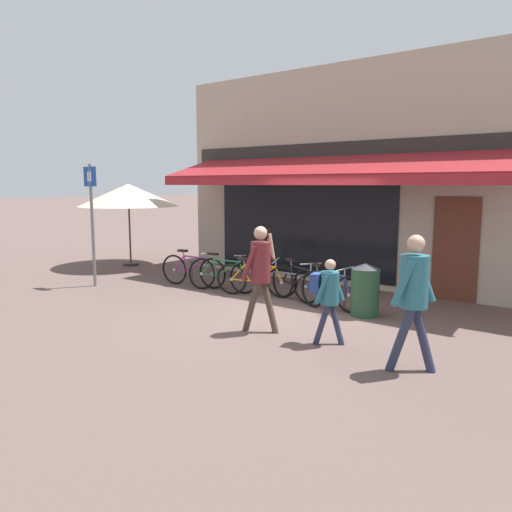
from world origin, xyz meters
The scene contains 14 objects.
ground_plane centered at (0.00, 0.00, 0.00)m, with size 160.00×160.00×0.00m, color brown.
shop_front centered at (-0.43, 4.46, 2.52)m, with size 8.91×4.64×5.04m.
bike_rack_rail centered at (-1.19, 0.98, 0.48)m, with size 4.12×0.04×0.57m.
bicycle_purple centered at (-2.96, 0.78, 0.38)m, with size 1.78×0.52×0.85m.
bicycle_green centered at (-2.08, 0.81, 0.38)m, with size 1.76×0.63×0.86m.
bicycle_orange centered at (-1.17, 0.84, 0.37)m, with size 1.71×0.70×0.83m.
bicycle_black centered at (-0.21, 0.95, 0.38)m, with size 1.63×0.68×0.85m.
bicycle_blue centered at (0.52, 0.85, 0.38)m, with size 1.72×0.52×0.84m.
pedestrian_adult centered at (0.43, -1.14, 1.06)m, with size 0.56×0.54×1.71m.
pedestrian_child centered at (1.58, -1.05, 0.80)m, with size 0.50×0.49×1.28m.
pedestrian_second_adult centered at (2.96, -1.36, 1.07)m, with size 0.57×0.63×1.75m.
litter_bin centered at (1.33, 0.79, 0.48)m, with size 0.51×0.51×0.96m.
parking_sign centered at (-4.81, -0.56, 1.69)m, with size 0.44×0.07×2.80m.
cafe_parasol centered at (-6.57, 1.88, 2.03)m, with size 2.85×2.85×2.36m.
Camera 1 is at (5.07, -7.35, 2.35)m, focal length 35.00 mm.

